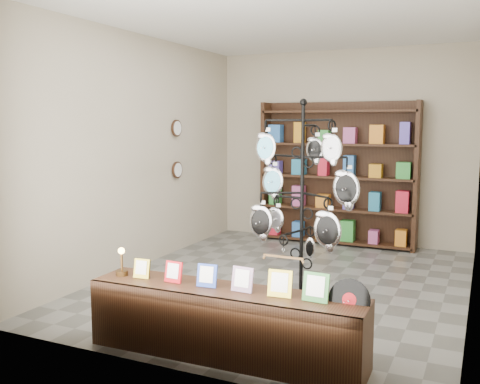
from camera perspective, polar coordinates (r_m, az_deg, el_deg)
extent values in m
plane|color=slate|center=(6.44, 4.89, -9.53)|extent=(5.00, 5.00, 0.00)
plane|color=#B3A790|center=(8.57, 10.75, 4.74)|extent=(4.00, 0.00, 4.00)
plane|color=#B3A790|center=(3.93, -7.48, 1.97)|extent=(4.00, 0.00, 4.00)
plane|color=#B3A790|center=(7.11, -10.35, 4.26)|extent=(0.00, 5.00, 5.00)
plane|color=#B3A790|center=(5.81, 23.94, 3.11)|extent=(0.00, 5.00, 5.00)
plane|color=white|center=(6.27, 5.20, 17.72)|extent=(5.00, 5.00, 0.00)
cylinder|color=black|center=(5.35, 6.45, -12.93)|extent=(0.47, 0.47, 0.03)
cylinder|color=black|center=(5.10, 6.61, -2.26)|extent=(0.04, 0.04, 2.04)
sphere|color=black|center=(5.03, 6.78, 9.50)|extent=(0.07, 0.07, 0.07)
ellipsoid|color=silver|center=(5.36, 7.49, -5.92)|extent=(0.11, 0.05, 0.21)
cube|color=tan|center=(4.94, 4.64, -6.92)|extent=(0.39, 0.02, 0.04)
cube|color=black|center=(4.40, -1.65, -13.79)|extent=(2.28, 0.52, 0.56)
cube|color=gold|center=(4.65, -10.42, -8.03)|extent=(0.15, 0.06, 0.17)
cube|color=red|center=(4.49, -7.10, -8.46)|extent=(0.16, 0.06, 0.18)
cube|color=#263FA5|center=(4.34, -3.54, -8.89)|extent=(0.17, 0.06, 0.19)
cube|color=#E54C33|center=(4.22, 0.26, -9.31)|extent=(0.18, 0.06, 0.20)
cube|color=gold|center=(4.11, 4.29, -9.71)|extent=(0.19, 0.06, 0.21)
cube|color=#337233|center=(4.03, 8.10, -10.03)|extent=(0.20, 0.07, 0.22)
cylinder|color=black|center=(4.05, 11.58, -11.19)|extent=(0.31, 0.08, 0.30)
cylinder|color=red|center=(4.04, 11.57, -11.20)|extent=(0.10, 0.03, 0.10)
cylinder|color=#432C13|center=(4.78, -12.48, -8.43)|extent=(0.10, 0.10, 0.04)
cylinder|color=#432C13|center=(4.76, -12.51, -7.35)|extent=(0.02, 0.02, 0.14)
sphere|color=#FFBF59|center=(4.74, -12.54, -6.14)|extent=(0.06, 0.06, 0.06)
cube|color=black|center=(8.54, 10.59, 2.04)|extent=(2.40, 0.04, 2.20)
cube|color=black|center=(8.75, 2.82, 2.28)|extent=(0.06, 0.36, 2.20)
cube|color=black|center=(8.17, 18.35, 1.56)|extent=(0.06, 0.36, 2.20)
cube|color=black|center=(8.54, 10.16, -5.08)|extent=(2.36, 0.36, 0.04)
cube|color=black|center=(8.45, 10.23, -1.76)|extent=(2.36, 0.36, 0.03)
cube|color=black|center=(8.39, 10.31, 1.61)|extent=(2.36, 0.36, 0.04)
cube|color=black|center=(8.35, 10.39, 5.03)|extent=(2.36, 0.36, 0.04)
cube|color=black|center=(8.35, 10.46, 8.46)|extent=(2.36, 0.36, 0.04)
cylinder|color=black|center=(7.75, -6.79, 6.78)|extent=(0.03, 0.24, 0.24)
cylinder|color=black|center=(7.78, -6.72, 2.36)|extent=(0.03, 0.24, 0.24)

